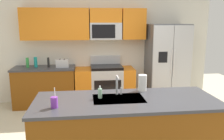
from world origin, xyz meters
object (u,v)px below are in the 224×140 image
object	(u,v)px
pepper_mill	(48,62)
sink_faucet	(118,84)
range_oven	(105,85)
toaster	(62,63)
bottle_teal	(36,62)
drink_cup_purple	(54,102)
soap_dispenser	(100,93)
paper_towel_roll	(142,83)
refrigerator	(167,64)
bottle_green	(27,63)

from	to	relation	value
pepper_mill	sink_faucet	xyz separation A→B (m)	(1.26, -2.20, 0.06)
range_oven	pepper_mill	bearing A→B (deg)	-179.89
toaster	bottle_teal	distance (m)	0.60
toaster	drink_cup_purple	distance (m)	2.55
soap_dispenser	paper_towel_roll	xyz separation A→B (m)	(0.65, 0.27, 0.05)
refrigerator	bottle_green	xyz separation A→B (m)	(-3.18, 0.08, 0.09)
range_oven	soap_dispenser	bearing A→B (deg)	-96.50
range_oven	bottle_green	distance (m)	1.82
pepper_mill	range_oven	bearing A→B (deg)	0.11
bottle_teal	drink_cup_purple	xyz separation A→B (m)	(0.73, -2.63, -0.05)
range_oven	bottle_green	world-z (taller)	bottle_green
range_oven	soap_dispenser	xyz separation A→B (m)	(-0.26, -2.30, 0.53)
bottle_green	soap_dispenser	xyz separation A→B (m)	(1.46, -2.31, -0.04)
bottle_green	sink_faucet	xyz separation A→B (m)	(1.71, -2.21, 0.06)
toaster	soap_dispenser	world-z (taller)	toaster
toaster	paper_towel_roll	xyz separation A→B (m)	(1.34, -1.98, 0.03)
pepper_mill	sink_faucet	world-z (taller)	sink_faucet
drink_cup_purple	paper_towel_roll	distance (m)	1.34
toaster	bottle_green	world-z (taller)	bottle_green
bottle_teal	sink_faucet	distance (m)	2.71
sink_faucet	bottle_teal	bearing A→B (deg)	124.57
range_oven	bottle_green	xyz separation A→B (m)	(-1.73, 0.00, 0.57)
pepper_mill	toaster	bearing A→B (deg)	-9.12
refrigerator	pepper_mill	bearing A→B (deg)	178.54
refrigerator	soap_dispenser	world-z (taller)	refrigerator
range_oven	sink_faucet	distance (m)	2.29
toaster	range_oven	bearing A→B (deg)	3.14
bottle_teal	drink_cup_purple	distance (m)	2.73
range_oven	soap_dispenser	world-z (taller)	range_oven
toaster	bottle_green	xyz separation A→B (m)	(-0.77, 0.06, 0.02)
bottle_green	soap_dispenser	bearing A→B (deg)	-57.64
range_oven	refrigerator	bearing A→B (deg)	-2.83
toaster	paper_towel_roll	world-z (taller)	paper_towel_roll
bottle_teal	pepper_mill	bearing A→B (deg)	-6.04
bottle_teal	soap_dispenser	size ratio (longest dim) A/B	1.36
paper_towel_roll	soap_dispenser	bearing A→B (deg)	-157.49
sink_faucet	drink_cup_purple	bearing A→B (deg)	-154.29
soap_dispenser	refrigerator	bearing A→B (deg)	52.38
toaster	bottle_teal	bearing A→B (deg)	172.34
refrigerator	toaster	bearing A→B (deg)	179.54
toaster	bottle_green	bearing A→B (deg)	175.72
refrigerator	pepper_mill	size ratio (longest dim) A/B	8.49
drink_cup_purple	soap_dispenser	xyz separation A→B (m)	(0.56, 0.30, 0.00)
bottle_teal	bottle_green	bearing A→B (deg)	-172.59
range_oven	bottle_green	bearing A→B (deg)	179.84
toaster	soap_dispenser	xyz separation A→B (m)	(0.70, -2.25, -0.02)
bottle_teal	sink_faucet	xyz separation A→B (m)	(1.54, -2.23, 0.05)
bottle_teal	drink_cup_purple	size ratio (longest dim) A/B	0.91
range_oven	refrigerator	xyz separation A→B (m)	(1.46, -0.07, 0.48)
range_oven	paper_towel_roll	xyz separation A→B (m)	(0.38, -2.04, 0.58)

